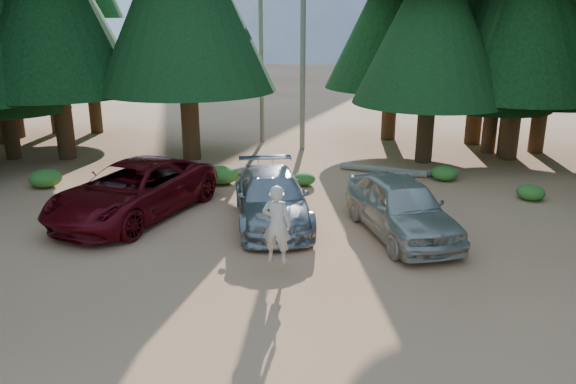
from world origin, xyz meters
The scene contains 17 objects.
ground centered at (0.00, 0.00, 0.00)m, with size 160.00×160.00×0.00m, color #AB6948.
forest_belt_north centered at (0.00, 15.00, 0.00)m, with size 36.00×7.00×22.00m, color black, non-canonical shape.
snag_front centered at (0.80, 14.50, 6.00)m, with size 0.24×0.24×12.00m, color #6D6857.
snag_back centered at (-1.20, 16.00, 5.00)m, with size 0.20×0.20×10.00m, color #6D6857.
red_pickup centered at (-4.37, 5.02, 0.85)m, with size 2.81×6.10×1.70m, color #5F080F.
silver_minivan_center centered at (-0.04, 4.67, 0.76)m, with size 2.12×5.21×1.51m, color #95989C.
silver_minivan_right centered at (3.71, 3.71, 0.84)m, with size 1.99×4.94×1.68m, color #B9B3A4.
frisbee_player centered at (0.29, 1.19, 1.22)m, with size 0.80×0.62×1.97m.
log_left centered at (-2.77, 9.05, 0.15)m, with size 0.29×0.29×4.11m, color #6D6857.
log_mid centered at (4.08, 10.28, 0.14)m, with size 0.29×0.29×3.47m, color #6D6857.
log_right centered at (4.81, 9.64, 0.14)m, with size 0.28×0.28×4.39m, color #6D6857.
shrub_far_left centered at (-8.58, 8.04, 0.32)m, with size 1.17×1.17×0.65m, color #21661E.
shrub_left centered at (-5.09, 9.17, 0.20)m, with size 0.71×0.71×0.39m, color #21661E.
shrub_center_left centered at (-2.16, 8.67, 0.34)m, with size 1.22×1.22×0.67m, color #21661E.
shrub_center_right centered at (0.92, 8.56, 0.23)m, with size 0.85×0.85×0.47m, color #21661E.
shrub_right centered at (6.28, 9.40, 0.28)m, with size 1.01×1.01×0.56m, color #21661E.
shrub_far_right centered at (8.68, 7.09, 0.26)m, with size 0.94×0.94×0.51m, color #21661E.
Camera 1 is at (0.98, -11.46, 6.01)m, focal length 35.00 mm.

